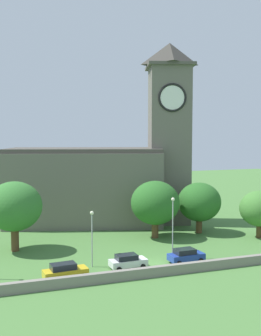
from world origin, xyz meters
The scene contains 12 objects.
ground_plane centered at (0.00, 15.00, 0.00)m, with size 200.00×200.00×0.00m, color #477538.
church centered at (1.34, 24.78, 8.93)m, with size 33.47×19.80×31.24m.
quay_barrier centered at (0.00, -4.23, 0.56)m, with size 52.41×0.70×1.11m, color gray.
car_yellow centered at (-11.04, -1.89, 0.90)m, with size 4.84×2.40×1.78m.
car_white centered at (-3.46, -0.51, 0.83)m, with size 4.37×2.28×1.63m.
car_blue centered at (3.90, -0.77, 0.86)m, with size 4.43×2.37×1.70m.
streetlamp_west_mid centered at (-7.22, 1.37, 4.45)m, with size 0.44×0.44×6.61m.
streetlamp_central centered at (3.09, 1.28, 5.06)m, with size 0.44×0.44×7.69m.
tree_churchyard centered at (-15.23, 11.33, 5.97)m, with size 7.33×7.33×9.31m.
tree_riverside_west centered at (12.91, 12.35, 4.90)m, with size 6.77×6.77×7.97m.
tree_by_tower centered at (19.85, 6.50, 4.42)m, with size 5.96×5.96×7.13m.
tree_riverside_east centered at (5.13, 11.73, 5.29)m, with size 7.30×7.30×8.60m.
Camera 1 is at (-18.96, -45.24, 15.40)m, focal length 44.67 mm.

